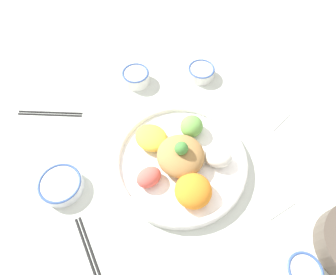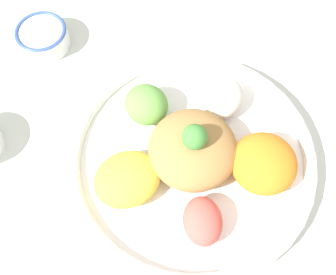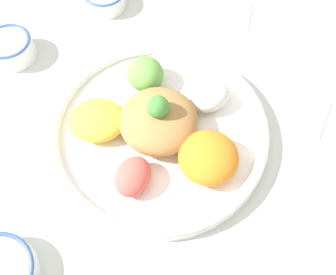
# 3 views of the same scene
# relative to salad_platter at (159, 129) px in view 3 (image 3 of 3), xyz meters

# --- Properties ---
(ground_plane) EXTENTS (2.40, 2.40, 0.00)m
(ground_plane) POSITION_rel_salad_platter_xyz_m (-0.03, 0.02, -0.03)
(ground_plane) COLOR silver
(salad_platter) EXTENTS (0.39, 0.39, 0.11)m
(salad_platter) POSITION_rel_salad_platter_xyz_m (0.00, 0.00, 0.00)
(salad_platter) COLOR white
(salad_platter) RESTS_ON ground_plane
(sauce_bowl_red) EXTENTS (0.09, 0.09, 0.05)m
(sauce_bowl_red) POSITION_rel_salad_platter_xyz_m (-0.36, 0.02, -0.00)
(sauce_bowl_red) COLOR white
(sauce_bowl_red) RESTS_ON ground_plane
(serving_spoon_main) EXTENTS (0.04, 0.13, 0.01)m
(serving_spoon_main) POSITION_rel_salad_platter_xyz_m (0.25, 0.14, -0.02)
(serving_spoon_main) COLOR white
(serving_spoon_main) RESTS_ON ground_plane
(serving_spoon_extra) EXTENTS (0.06, 0.14, 0.01)m
(serving_spoon_extra) POSITION_rel_salad_platter_xyz_m (0.00, 0.40, -0.02)
(serving_spoon_extra) COLOR white
(serving_spoon_extra) RESTS_ON ground_plane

